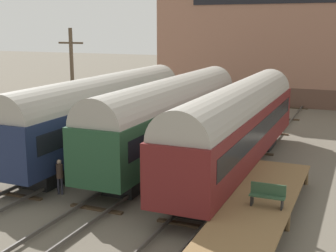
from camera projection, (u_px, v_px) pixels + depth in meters
The scene contains 12 objects.
ground_plane at pixel (128, 189), 23.42m from camera, with size 200.00×200.00×0.00m, color #60594C.
track_left at pixel (57, 176), 25.03m from camera, with size 2.60×60.00×0.26m.
track_middle at pixel (128, 186), 23.39m from camera, with size 2.60×60.00×0.26m.
track_right at pixel (210, 198), 21.76m from camera, with size 2.60×60.00×0.26m.
train_car_maroon at pixel (238, 122), 25.55m from camera, with size 2.85×18.48×4.99m.
train_car_navy at pixel (103, 110), 28.95m from camera, with size 2.91×17.96×5.04m.
train_car_green at pixel (171, 113), 27.90m from camera, with size 2.85×17.84×5.02m.
station_platform at pixel (258, 205), 18.92m from camera, with size 2.68×12.35×0.98m.
bench at pixel (268, 194), 18.49m from camera, with size 1.40×0.40×0.91m.
person_worker at pixel (60, 173), 22.46m from camera, with size 0.32×0.32×1.74m.
utility_pole at pixel (73, 87), 30.48m from camera, with size 1.80×0.24×7.87m.
warehouse_building at pixel (299, 9), 50.27m from camera, with size 28.07×12.35×19.43m.
Camera 1 is at (10.52, -19.70, 8.01)m, focal length 50.00 mm.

